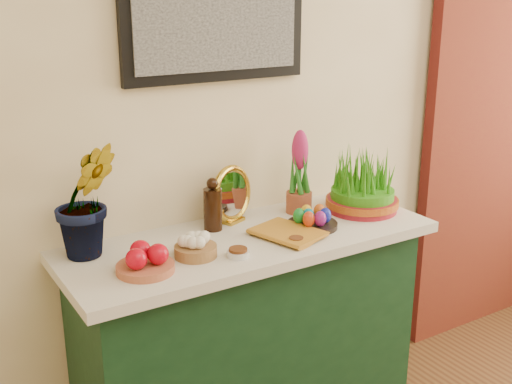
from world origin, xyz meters
TOP-DOWN VIEW (x-y plane):
  - sideboard at (-0.31, 2.00)m, footprint 1.30×0.45m
  - tablecloth at (-0.31, 2.00)m, footprint 1.40×0.55m
  - hyacinth_green at (-0.86, 2.13)m, footprint 0.27×0.24m
  - apple_bowl at (-0.76, 1.90)m, footprint 0.23×0.23m
  - garlic_basket at (-0.56, 1.93)m, footprint 0.16×0.16m
  - vinegar_cruet at (-0.39, 2.12)m, footprint 0.07×0.07m
  - mirror at (-0.29, 2.17)m, footprint 0.23×0.13m
  - book at (-0.28, 1.89)m, footprint 0.23×0.28m
  - spice_dish_left at (-0.44, 1.85)m, footprint 0.08×0.08m
  - spice_dish_right at (-0.21, 1.84)m, footprint 0.06×0.06m
  - egg_plate at (-0.06, 1.94)m, footprint 0.25×0.25m
  - hyacinth_pink at (-0.00, 2.11)m, footprint 0.10×0.10m
  - wheatgrass_sabzeh at (0.23, 2.00)m, footprint 0.30×0.30m

SIDE VIEW (x-z plane):
  - sideboard at x=-0.31m, z-range 0.00..0.85m
  - tablecloth at x=-0.31m, z-range 0.85..0.89m
  - spice_dish_right at x=-0.21m, z-range 0.89..0.92m
  - spice_dish_left at x=-0.44m, z-range 0.89..0.92m
  - book at x=-0.28m, z-range 0.89..0.92m
  - egg_plate at x=-0.06m, z-range 0.88..0.96m
  - garlic_basket at x=-0.56m, z-range 0.88..0.96m
  - apple_bowl at x=-0.76m, z-range 0.88..0.98m
  - vinegar_cruet at x=-0.39m, z-range 0.88..1.08m
  - wheatgrass_sabzeh at x=0.23m, z-range 0.87..1.12m
  - mirror at x=-0.29m, z-range 0.89..1.11m
  - hyacinth_pink at x=0.00m, z-range 0.87..1.21m
  - hyacinth_green at x=-0.86m, z-range 0.89..1.41m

